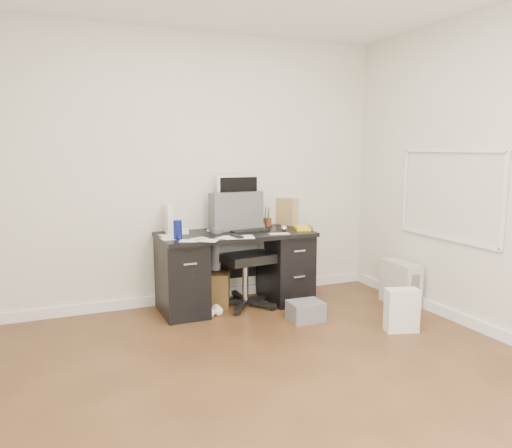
{
  "coord_description": "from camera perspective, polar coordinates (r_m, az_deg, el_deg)",
  "views": [
    {
      "loc": [
        -1.41,
        -2.87,
        1.57
      ],
      "look_at": [
        0.33,
        1.2,
        0.9
      ],
      "focal_mm": 35.0,
      "sensor_mm": 36.0,
      "label": 1
    }
  ],
  "objects": [
    {
      "name": "keyboard",
      "position": [
        4.93,
        -0.68,
        -0.8
      ],
      "size": [
        0.39,
        0.18,
        0.02
      ],
      "primitive_type": "cube",
      "rotation": [
        0.0,
        0.0,
        0.13
      ],
      "color": "black",
      "rests_on": "desk"
    },
    {
      "name": "loose_papers",
      "position": [
        4.79,
        -4.39,
        -1.2
      ],
      "size": [
        1.1,
        0.6,
        0.0
      ],
      "primitive_type": null,
      "color": "silver",
      "rests_on": "desk"
    },
    {
      "name": "pc_tower",
      "position": [
        5.28,
        16.18,
        -6.53
      ],
      "size": [
        0.19,
        0.44,
        0.44
      ],
      "primitive_type": "cube",
      "rotation": [
        0.0,
        0.0,
        0.0
      ],
      "color": "beige",
      "rests_on": "ground"
    },
    {
      "name": "lcd_monitor",
      "position": [
        5.1,
        -2.07,
        2.62
      ],
      "size": [
        0.46,
        0.27,
        0.57
      ],
      "primitive_type": null,
      "rotation": [
        0.0,
        0.0,
        -0.03
      ],
      "color": "silver",
      "rests_on": "desk"
    },
    {
      "name": "pen_cup",
      "position": [
        5.28,
        1.26,
        0.87
      ],
      "size": [
        0.11,
        0.11,
        0.21
      ],
      "primitive_type": null,
      "rotation": [
        0.0,
        0.0,
        0.42
      ],
      "color": "#522A17",
      "rests_on": "desk"
    },
    {
      "name": "paper_remote",
      "position": [
        4.64,
        -1.95,
        -1.39
      ],
      "size": [
        0.32,
        0.28,
        0.02
      ],
      "primitive_type": null,
      "rotation": [
        0.0,
        0.0,
        -0.24
      ],
      "color": "silver",
      "rests_on": "desk"
    },
    {
      "name": "ground",
      "position": [
        3.57,
        2.83,
        -17.49
      ],
      "size": [
        4.0,
        4.0,
        0.0
      ],
      "primitive_type": "plane",
      "color": "#442A15",
      "rests_on": "ground"
    },
    {
      "name": "office_chair",
      "position": [
        4.95,
        -1.25,
        -3.04
      ],
      "size": [
        0.72,
        0.72,
        1.13
      ],
      "primitive_type": null,
      "rotation": [
        0.0,
        0.0,
        0.13
      ],
      "color": "#4A4C4A",
      "rests_on": "ground"
    },
    {
      "name": "desk_printer",
      "position": [
        4.67,
        5.69,
        -9.86
      ],
      "size": [
        0.31,
        0.26,
        0.18
      ],
      "primitive_type": "cube",
      "rotation": [
        0.0,
        0.0,
        -0.04
      ],
      "color": "slate",
      "rests_on": "ground"
    },
    {
      "name": "yellow_book",
      "position": [
        5.09,
        5.35,
        -0.45
      ],
      "size": [
        0.2,
        0.23,
        0.03
      ],
      "primitive_type": "cube",
      "rotation": [
        0.0,
        0.0,
        -0.27
      ],
      "color": "yellow",
      "rests_on": "desk"
    },
    {
      "name": "wicker_basket",
      "position": [
        5.09,
        -5.04,
        -7.34
      ],
      "size": [
        0.45,
        0.45,
        0.34
      ],
      "primitive_type": "cube",
      "rotation": [
        0.0,
        0.0,
        -0.4
      ],
      "color": "#463015",
      "rests_on": "ground"
    },
    {
      "name": "desk",
      "position": [
        4.98,
        -2.35,
        -4.94
      ],
      "size": [
        1.5,
        0.7,
        0.75
      ],
      "color": "black",
      "rests_on": "ground"
    },
    {
      "name": "room_shell",
      "position": [
        3.24,
        3.35,
        10.17
      ],
      "size": [
        4.02,
        4.02,
        2.71
      ],
      "color": "silver",
      "rests_on": "ground"
    },
    {
      "name": "white_binder",
      "position": [
        4.88,
        -9.93,
        0.49
      ],
      "size": [
        0.13,
        0.24,
        0.27
      ],
      "primitive_type": "cube",
      "rotation": [
        0.0,
        0.0,
        -0.07
      ],
      "color": "white",
      "rests_on": "desk"
    },
    {
      "name": "travel_mug",
      "position": [
        4.59,
        -8.95,
        -0.63
      ],
      "size": [
        0.09,
        0.09,
        0.18
      ],
      "primitive_type": "cylinder",
      "rotation": [
        0.0,
        0.0,
        0.12
      ],
      "color": "navy",
      "rests_on": "desk"
    },
    {
      "name": "magazine_file",
      "position": [
        5.39,
        3.56,
        1.44
      ],
      "size": [
        0.21,
        0.28,
        0.29
      ],
      "primitive_type": "cube",
      "rotation": [
        0.0,
        0.0,
        0.38
      ],
      "color": "#AA8152",
      "rests_on": "desk"
    },
    {
      "name": "shopping_bag",
      "position": [
        4.54,
        16.32,
        -9.44
      ],
      "size": [
        0.32,
        0.27,
        0.38
      ],
      "primitive_type": "cube",
      "rotation": [
        0.0,
        0.0,
        -0.29
      ],
      "color": "white",
      "rests_on": "ground"
    },
    {
      "name": "computer_mouse",
      "position": [
        4.97,
        3.22,
        -0.5
      ],
      "size": [
        0.08,
        0.08,
        0.06
      ],
      "primitive_type": "sphere",
      "rotation": [
        0.0,
        0.0,
        -0.28
      ],
      "color": "silver",
      "rests_on": "desk"
    }
  ]
}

